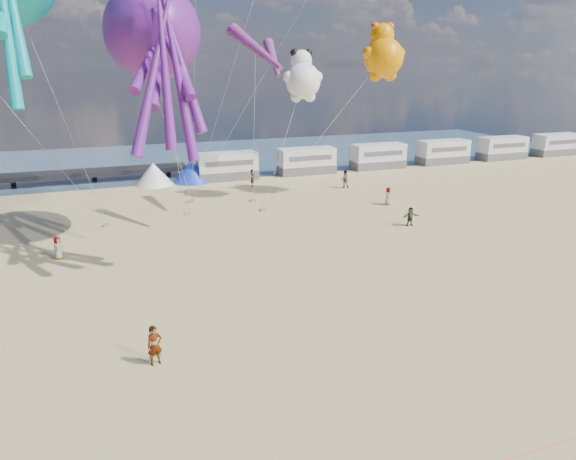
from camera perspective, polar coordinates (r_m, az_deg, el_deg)
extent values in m
plane|color=#D7BE7C|center=(20.74, 3.56, -18.27)|extent=(120.00, 120.00, 0.00)
plane|color=#3B5670|center=(71.67, -14.27, 7.54)|extent=(120.00, 120.00, 0.00)
cube|color=silver|center=(57.77, -6.78, 7.06)|extent=(6.60, 2.50, 3.00)
cube|color=silver|center=(60.59, 2.07, 7.68)|extent=(6.60, 2.50, 3.00)
cube|color=silver|center=(64.70, 9.98, 8.08)|extent=(6.60, 2.50, 3.00)
cube|color=silver|center=(69.87, 16.84, 8.30)|extent=(6.60, 2.50, 3.00)
cube|color=silver|center=(75.88, 22.69, 8.40)|extent=(6.60, 2.50, 3.00)
cube|color=silver|center=(82.54, 27.65, 8.41)|extent=(6.60, 2.50, 3.00)
cone|color=white|center=(56.59, -14.71, 6.07)|extent=(4.00, 4.00, 2.40)
cone|color=#1933CC|center=(57.07, -10.70, 6.44)|extent=(4.00, 4.00, 2.40)
imported|color=tan|center=(22.99, -14.60, -12.30)|extent=(0.73, 0.57, 1.78)
imported|color=#7F6659|center=(36.90, -24.19, -1.83)|extent=(0.66, 0.65, 1.54)
imported|color=#7F6659|center=(53.68, 6.32, 5.62)|extent=(1.03, 0.83, 1.84)
imported|color=#7F6659|center=(41.78, 13.43, 1.46)|extent=(0.90, 0.40, 1.52)
imported|color=#7F6659|center=(54.19, -3.95, 5.79)|extent=(1.42, 1.68, 1.81)
imported|color=#7F6659|center=(47.71, 11.05, 3.72)|extent=(0.70, 0.69, 1.63)
cube|color=gray|center=(43.16, -19.43, 0.54)|extent=(0.50, 0.35, 0.22)
cube|color=gray|center=(44.68, -11.15, 1.81)|extent=(0.50, 0.35, 0.22)
cube|color=gray|center=(45.03, -2.80, 2.26)|extent=(0.50, 0.35, 0.22)
cube|color=gray|center=(48.33, -3.94, 3.33)|extent=(0.50, 0.35, 0.22)
cube|color=gray|center=(48.61, -10.65, 3.14)|extent=(0.50, 0.35, 0.22)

